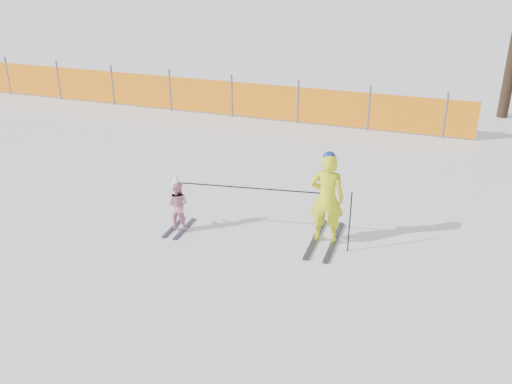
# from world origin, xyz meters

# --- Properties ---
(ground) EXTENTS (120.00, 120.00, 0.00)m
(ground) POSITION_xyz_m (0.00, 0.00, 0.00)
(ground) COLOR white
(ground) RESTS_ON ground
(adult) EXTENTS (0.63, 1.48, 1.71)m
(adult) POSITION_xyz_m (1.14, 0.95, 0.85)
(adult) COLOR black
(adult) RESTS_ON ground
(child) EXTENTS (0.47, 0.85, 1.11)m
(child) POSITION_xyz_m (-1.53, 0.56, 0.51)
(child) COLOR black
(child) RESTS_ON ground
(ski_poles) EXTENTS (3.01, 0.38, 1.12)m
(ski_poles) POSITION_xyz_m (0.36, 0.75, 0.82)
(ski_poles) COLOR black
(ski_poles) RESTS_ON ground
(safety_fence) EXTENTS (16.87, 0.06, 1.25)m
(safety_fence) POSITION_xyz_m (-4.70, 7.44, 0.56)
(safety_fence) COLOR #595960
(safety_fence) RESTS_ON ground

